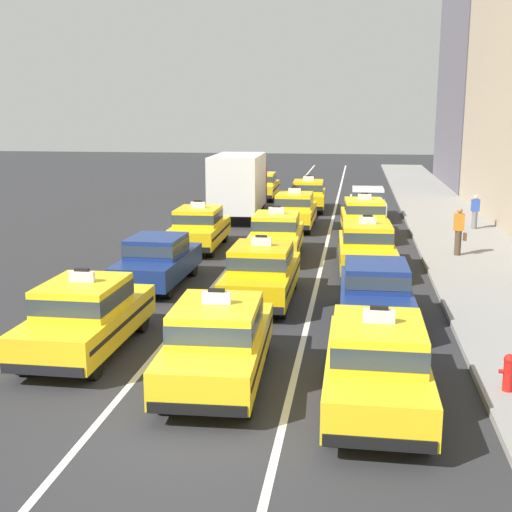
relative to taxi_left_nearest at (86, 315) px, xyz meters
name	(u,v)px	position (x,y,z in m)	size (l,w,h in m)	color
ground_plane	(185,433)	(3.16, -3.50, -0.88)	(160.00, 160.00, 0.00)	#2B2B2D
lane_stripe_left_center	(260,230)	(1.56, 16.50, -0.87)	(0.14, 80.00, 0.01)	silver
lane_stripe_center_right	(330,232)	(4.76, 16.50, -0.87)	(0.14, 80.00, 0.01)	silver
sidewalk_curb	(476,257)	(10.36, 11.50, -0.80)	(4.00, 90.00, 0.15)	gray
taxi_left_nearest	(86,315)	(0.00, 0.00, 0.00)	(1.84, 4.57, 1.96)	black
sedan_left_second	(158,259)	(-0.14, 5.99, -0.03)	(1.81, 4.32, 1.58)	black
taxi_left_third	(199,227)	(-0.20, 11.83, 0.00)	(1.93, 4.61, 1.96)	black
box_truck_left_fourth	(240,183)	(0.02, 20.06, 0.90)	(2.49, 7.04, 3.27)	black
taxi_left_fifth	(262,185)	(0.06, 27.80, 0.00)	(1.92, 4.60, 1.96)	black
taxi_center_nearest	(218,340)	(3.27, -1.27, 0.00)	(1.98, 4.63, 1.96)	black
taxi_center_second	(262,272)	(3.32, 4.64, 0.00)	(1.83, 4.56, 1.96)	black
taxi_center_third	(276,234)	(3.01, 10.75, 0.00)	(1.94, 4.61, 1.96)	black
taxi_center_fourth	(295,210)	(3.09, 17.25, 0.00)	(1.83, 4.56, 1.96)	black
taxi_center_fifth	(308,195)	(3.29, 23.29, 0.00)	(1.96, 4.61, 1.96)	black
taxi_right_nearest	(377,362)	(6.36, -2.02, 0.00)	(1.84, 4.57, 1.96)	black
sedan_right_second	(375,291)	(6.46, 3.18, -0.03)	(1.85, 4.33, 1.58)	black
taxi_right_third	(366,246)	(6.30, 8.93, 0.00)	(1.97, 4.62, 1.96)	black
taxi_right_fourth	(364,217)	(6.26, 15.41, 0.00)	(2.08, 4.66, 1.96)	black
sedan_right_fifth	(367,202)	(6.49, 20.89, -0.03)	(1.82, 4.32, 1.58)	black
pedestrian_by_storefront	(459,231)	(9.68, 11.43, 0.16)	(0.47, 0.24, 1.77)	#473828
pedestrian_far_corner	(475,212)	(11.25, 17.53, 0.05)	(0.36, 0.24, 1.55)	slate
fire_hydrant	(509,371)	(8.84, -1.22, -0.33)	(0.36, 0.22, 0.73)	red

